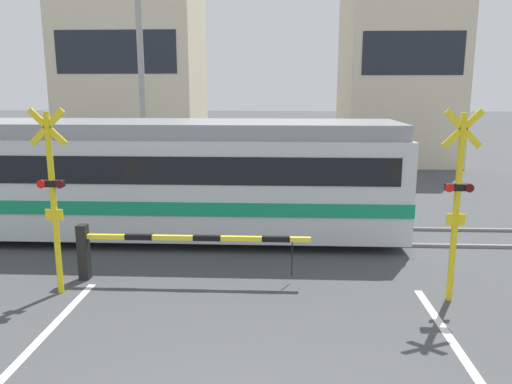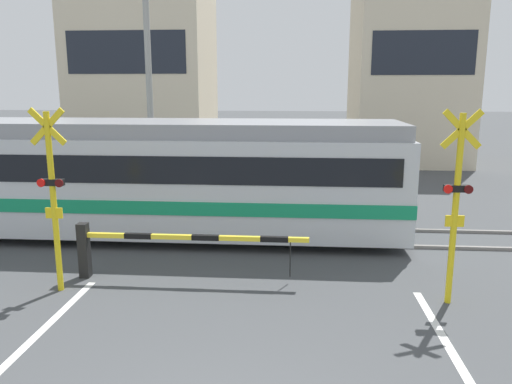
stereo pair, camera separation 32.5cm
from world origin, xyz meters
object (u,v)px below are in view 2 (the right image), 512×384
Objects in this scene: crossing_barrier_near at (146,243)px; crossing_signal_left at (53,192)px; commuter_train at (76,173)px; crossing_signal_right at (456,199)px; crossing_barrier_far at (337,189)px.

crossing_signal_left reaches higher than crossing_barrier_near.
crossing_signal_left reaches higher than commuter_train.
crossing_signal_left and crossing_signal_right have the same top height.
crossing_signal_left is at bearing 180.00° from crossing_signal_right.
crossing_barrier_far is 1.34× the size of crossing_signal_right.
crossing_signal_right reaches higher than commuter_train.
crossing_signal_left reaches higher than crossing_barrier_far.
crossing_signal_right is (5.72, -0.69, 1.16)m from crossing_barrier_near.
crossing_barrier_near is 5.87m from crossing_signal_right.
crossing_signal_right is at bearing -6.88° from crossing_barrier_near.
crossing_signal_right is at bearing -24.21° from commuter_train.
crossing_barrier_near is at bearing 24.95° from crossing_signal_left.
crossing_barrier_near is 1.34× the size of crossing_signal_left.
commuter_train is 4.04m from crossing_signal_left.
crossing_barrier_near is 1.00× the size of crossing_barrier_far.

